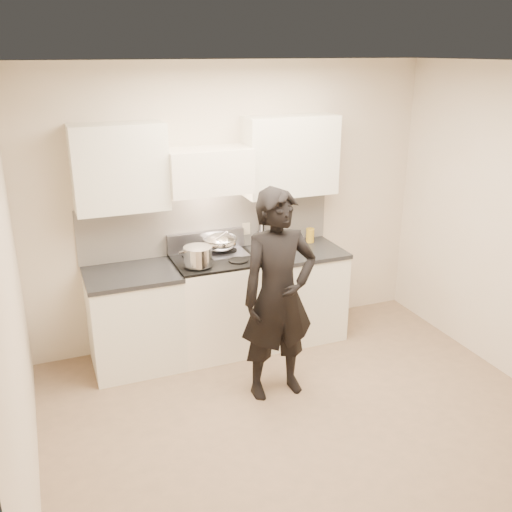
# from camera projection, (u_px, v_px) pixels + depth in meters

# --- Properties ---
(ground_plane) EXTENTS (4.00, 4.00, 0.00)m
(ground_plane) POSITION_uv_depth(u_px,v_px,m) (309.00, 424.00, 4.50)
(ground_plane) COLOR #8B6E53
(room_shell) EXTENTS (4.04, 3.54, 2.70)m
(room_shell) POSITION_uv_depth(u_px,v_px,m) (286.00, 218.00, 4.26)
(room_shell) COLOR beige
(room_shell) RESTS_ON ground
(stove) EXTENTS (0.76, 0.65, 0.96)m
(stove) POSITION_uv_depth(u_px,v_px,m) (216.00, 304.00, 5.48)
(stove) COLOR white
(stove) RESTS_ON ground
(counter_right) EXTENTS (0.92, 0.67, 0.92)m
(counter_right) POSITION_uv_depth(u_px,v_px,m) (294.00, 293.00, 5.77)
(counter_right) COLOR silver
(counter_right) RESTS_ON ground
(counter_left) EXTENTS (0.82, 0.67, 0.92)m
(counter_left) POSITION_uv_depth(u_px,v_px,m) (135.00, 319.00, 5.21)
(counter_left) COLOR silver
(counter_left) RESTS_ON ground
(wok) EXTENTS (0.33, 0.40, 0.27)m
(wok) POSITION_uv_depth(u_px,v_px,m) (220.00, 242.00, 5.44)
(wok) COLOR silver
(wok) RESTS_ON stove
(stock_pot) EXTENTS (0.36, 0.30, 0.17)m
(stock_pot) POSITION_uv_depth(u_px,v_px,m) (198.00, 256.00, 5.09)
(stock_pot) COLOR silver
(stock_pot) RESTS_ON stove
(utensil_crock) EXTENTS (0.11, 0.11, 0.28)m
(utensil_crock) POSITION_uv_depth(u_px,v_px,m) (262.00, 237.00, 5.71)
(utensil_crock) COLOR #90919F
(utensil_crock) RESTS_ON counter_right
(spice_jar) EXTENTS (0.04, 0.04, 0.09)m
(spice_jar) POSITION_uv_depth(u_px,v_px,m) (268.00, 244.00, 5.64)
(spice_jar) COLOR #C56D03
(spice_jar) RESTS_ON counter_right
(oil_glass) EXTENTS (0.08, 0.08, 0.15)m
(oil_glass) POSITION_uv_depth(u_px,v_px,m) (310.00, 235.00, 5.82)
(oil_glass) COLOR #BB8F20
(oil_glass) RESTS_ON counter_right
(person) EXTENTS (0.66, 0.44, 1.79)m
(person) POSITION_uv_depth(u_px,v_px,m) (278.00, 296.00, 4.64)
(person) COLOR black
(person) RESTS_ON ground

